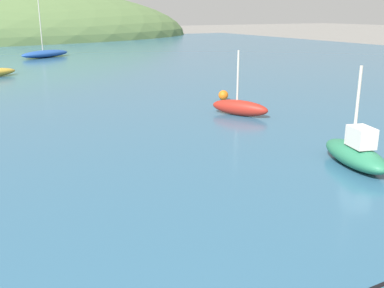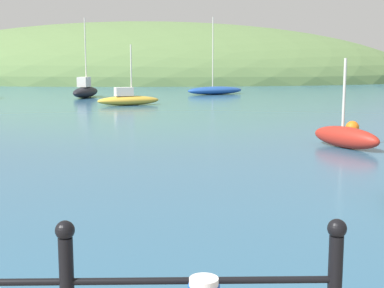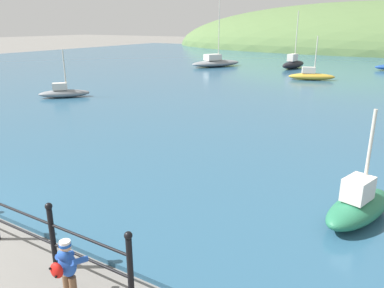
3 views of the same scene
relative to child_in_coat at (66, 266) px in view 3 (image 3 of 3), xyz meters
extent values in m
cube|color=#2D5B7A|center=(-4.32, 30.93, -0.56)|extent=(80.00, 60.00, 0.10)
ellipsoid|color=#567542|center=(-4.32, 64.96, -0.61)|extent=(67.47, 37.11, 14.58)
cylinder|color=black|center=(-0.83, 0.43, -0.06)|extent=(0.09, 0.09, 1.10)
sphere|color=black|center=(-0.83, 0.43, 0.54)|extent=(0.12, 0.12, 0.12)
cylinder|color=black|center=(0.83, 0.43, -0.06)|extent=(0.09, 0.09, 1.10)
sphere|color=black|center=(0.83, 0.43, 0.54)|extent=(0.12, 0.12, 0.12)
cylinder|color=brown|center=(-0.07, 0.02, -0.40)|extent=(0.11, 0.11, 0.42)
ellipsoid|color=blue|center=(0.00, 0.02, 0.01)|extent=(0.31, 0.23, 0.40)
ellipsoid|color=blue|center=(0.00, -0.04, 0.19)|extent=(0.21, 0.13, 0.18)
cylinder|color=blue|center=(-0.14, 0.10, 0.06)|extent=(0.10, 0.32, 0.19)
cylinder|color=blue|center=(0.14, 0.12, 0.06)|extent=(0.10, 0.32, 0.19)
sphere|color=tan|center=(0.00, 0.02, 0.31)|extent=(0.17, 0.17, 0.17)
cylinder|color=#194CB2|center=(0.00, 0.02, 0.34)|extent=(0.17, 0.17, 0.04)
cylinder|color=silver|center=(0.00, 0.02, 0.38)|extent=(0.16, 0.16, 0.04)
ellipsoid|color=red|center=(0.01, -0.18, 0.03)|extent=(0.23, 0.14, 0.24)
sphere|color=black|center=(-0.04, -0.24, 0.09)|extent=(0.04, 0.04, 0.04)
sphere|color=black|center=(0.06, -0.24, -0.01)|extent=(0.04, 0.04, 0.04)
ellipsoid|color=gray|center=(-12.57, 28.35, -0.21)|extent=(3.98, 5.27, 0.60)
cube|color=silver|center=(-12.75, 28.02, 0.36)|extent=(1.53, 1.70, 0.54)
cylinder|color=beige|center=(-12.45, 28.57, 2.86)|extent=(0.07, 0.07, 5.54)
ellipsoid|color=#287551|center=(3.27, 4.63, -0.25)|extent=(1.39, 2.37, 0.51)
cube|color=silver|center=(3.23, 4.47, 0.23)|extent=(0.60, 0.72, 0.46)
cylinder|color=beige|center=(3.30, 4.74, 0.90)|extent=(0.07, 0.07, 1.79)
ellipsoid|color=gold|center=(-2.74, 24.24, -0.27)|extent=(3.28, 1.98, 0.48)
cube|color=silver|center=(-2.96, 24.16, 0.18)|extent=(1.01, 0.78, 0.43)
cylinder|color=beige|center=(-2.59, 24.30, 1.24)|extent=(0.07, 0.07, 2.55)
ellipsoid|color=gray|center=(-12.49, 10.62, -0.30)|extent=(2.40, 2.47, 0.41)
cube|color=silver|center=(-12.63, 10.48, 0.09)|extent=(0.83, 0.84, 0.37)
cylinder|color=beige|center=(-12.40, 10.72, 0.97)|extent=(0.07, 0.07, 2.12)
ellipsoid|color=black|center=(-6.01, 30.66, -0.17)|extent=(1.51, 3.91, 0.67)
cube|color=silver|center=(-6.04, 30.38, 0.47)|extent=(0.70, 1.13, 0.60)
cylinder|color=beige|center=(-5.98, 30.85, 2.26)|extent=(0.07, 0.07, 4.20)
camera|label=1|loc=(-4.77, -2.17, 2.95)|focal=42.00mm
camera|label=2|loc=(-0.12, -2.71, 1.54)|focal=50.00mm
camera|label=3|loc=(3.94, -2.97, 3.33)|focal=35.00mm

